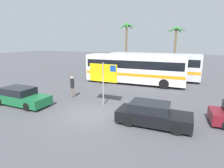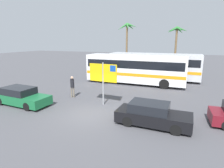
% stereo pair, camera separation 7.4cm
% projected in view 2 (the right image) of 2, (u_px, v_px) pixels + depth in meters
% --- Properties ---
extents(ground, '(120.00, 120.00, 0.00)m').
position_uv_depth(ground, '(92.00, 115.00, 12.17)').
color(ground, '#4C4C51').
extents(bus_front_coach, '(10.82, 2.61, 3.17)m').
position_uv_depth(bus_front_coach, '(135.00, 68.00, 20.64)').
color(bus_front_coach, white).
rests_on(bus_front_coach, ground).
extents(bus_rear_coach, '(10.82, 2.61, 3.17)m').
position_uv_depth(bus_rear_coach, '(154.00, 65.00, 23.07)').
color(bus_rear_coach, silver).
rests_on(bus_rear_coach, ground).
extents(ferry_sign, '(2.20, 0.17, 3.20)m').
position_uv_depth(ferry_sign, '(104.00, 75.00, 13.58)').
color(ferry_sign, gray).
rests_on(ferry_sign, ground).
extents(car_green, '(4.61, 1.91, 1.32)m').
position_uv_depth(car_green, '(21.00, 96.00, 14.06)').
color(car_green, '#196638').
rests_on(car_green, ground).
extents(car_black, '(4.19, 1.70, 1.32)m').
position_uv_depth(car_black, '(152.00, 115.00, 10.63)').
color(car_black, black).
rests_on(car_black, ground).
extents(pedestrian_near_sign, '(0.32, 0.32, 1.83)m').
position_uv_depth(pedestrian_near_sign, '(72.00, 85.00, 15.72)').
color(pedestrian_near_sign, '#706656').
rests_on(pedestrian_near_sign, ground).
extents(palm_tree_seaside, '(3.21, 3.26, 6.88)m').
position_uv_depth(palm_tree_seaside, '(176.00, 34.00, 29.29)').
color(palm_tree_seaside, brown).
rests_on(palm_tree_seaside, ground).
extents(palm_tree_inland, '(3.51, 3.26, 7.65)m').
position_uv_depth(palm_tree_inland, '(127.00, 32.00, 31.83)').
color(palm_tree_inland, brown).
rests_on(palm_tree_inland, ground).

